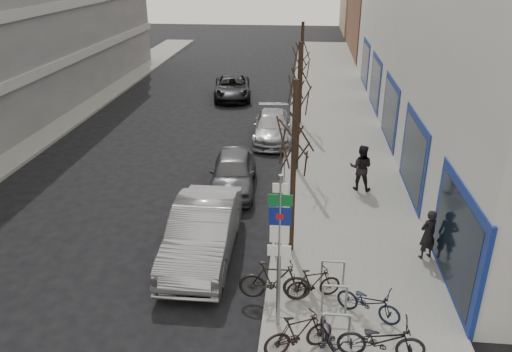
% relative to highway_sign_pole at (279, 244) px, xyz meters
% --- Properties ---
extents(ground, '(120.00, 120.00, 0.00)m').
position_rel_highway_sign_pole_xyz_m(ground, '(-2.40, 0.01, -2.46)').
color(ground, black).
rests_on(ground, ground).
extents(sidewalk_east, '(5.00, 70.00, 0.15)m').
position_rel_highway_sign_pole_xyz_m(sidewalk_east, '(2.10, 10.01, -2.38)').
color(sidewalk_east, slate).
rests_on(sidewalk_east, ground).
extents(brick_building_far, '(12.00, 14.00, 8.00)m').
position_rel_highway_sign_pole_xyz_m(brick_building_far, '(10.60, 40.01, 1.54)').
color(brick_building_far, brown).
rests_on(brick_building_far, ground).
extents(highway_sign_pole, '(0.55, 0.10, 4.20)m').
position_rel_highway_sign_pole_xyz_m(highway_sign_pole, '(0.00, 0.00, 0.00)').
color(highway_sign_pole, gray).
rests_on(highway_sign_pole, ground).
extents(bike_rack, '(0.66, 2.26, 0.83)m').
position_rel_highway_sign_pole_xyz_m(bike_rack, '(1.40, 0.61, -1.80)').
color(bike_rack, gray).
rests_on(bike_rack, sidewalk_east).
extents(tree_near, '(1.80, 1.80, 5.50)m').
position_rel_highway_sign_pole_xyz_m(tree_near, '(0.20, 3.51, 1.65)').
color(tree_near, black).
rests_on(tree_near, ground).
extents(tree_mid, '(1.80, 1.80, 5.50)m').
position_rel_highway_sign_pole_xyz_m(tree_mid, '(0.20, 10.01, 1.65)').
color(tree_mid, black).
rests_on(tree_mid, ground).
extents(tree_far, '(1.80, 1.80, 5.50)m').
position_rel_highway_sign_pole_xyz_m(tree_far, '(0.20, 16.51, 1.65)').
color(tree_far, black).
rests_on(tree_far, ground).
extents(meter_front, '(0.10, 0.08, 1.27)m').
position_rel_highway_sign_pole_xyz_m(meter_front, '(-0.25, 3.01, -1.54)').
color(meter_front, gray).
rests_on(meter_front, sidewalk_east).
extents(meter_mid, '(0.10, 0.08, 1.27)m').
position_rel_highway_sign_pole_xyz_m(meter_mid, '(-0.25, 8.51, -1.54)').
color(meter_mid, gray).
rests_on(meter_mid, sidewalk_east).
extents(meter_back, '(0.10, 0.08, 1.27)m').
position_rel_highway_sign_pole_xyz_m(meter_back, '(-0.25, 14.01, -1.54)').
color(meter_back, gray).
rests_on(meter_back, sidewalk_east).
extents(bike_near_left, '(0.87, 1.97, 1.16)m').
position_rel_highway_sign_pole_xyz_m(bike_near_left, '(1.22, -1.09, -1.73)').
color(bike_near_left, black).
rests_on(bike_near_left, sidewalk_east).
extents(bike_near_right, '(1.78, 1.20, 1.05)m').
position_rel_highway_sign_pole_xyz_m(bike_near_right, '(0.52, -0.87, -1.78)').
color(bike_near_right, black).
rests_on(bike_near_right, sidewalk_east).
extents(bike_mid_curb, '(1.73, 1.19, 1.02)m').
position_rel_highway_sign_pole_xyz_m(bike_mid_curb, '(2.25, 0.53, -1.80)').
color(bike_mid_curb, black).
rests_on(bike_mid_curb, sidewalk_east).
extents(bike_mid_inner, '(1.93, 0.59, 1.17)m').
position_rel_highway_sign_pole_xyz_m(bike_mid_inner, '(-0.15, 1.00, -1.72)').
color(bike_mid_inner, black).
rests_on(bike_mid_inner, sidewalk_east).
extents(bike_far_curb, '(1.99, 0.68, 1.20)m').
position_rel_highway_sign_pole_xyz_m(bike_far_curb, '(2.37, -0.90, -1.71)').
color(bike_far_curb, black).
rests_on(bike_far_curb, sidewalk_east).
extents(bike_far_inner, '(1.58, 0.91, 0.92)m').
position_rel_highway_sign_pole_xyz_m(bike_far_inner, '(0.87, 1.15, -1.85)').
color(bike_far_inner, black).
rests_on(bike_far_inner, sidewalk_east).
extents(parked_car_front, '(1.87, 5.23, 1.72)m').
position_rel_highway_sign_pole_xyz_m(parked_car_front, '(-2.49, 3.08, -1.60)').
color(parked_car_front, '#A0A0A4').
rests_on(parked_car_front, ground).
extents(parked_car_mid, '(2.00, 4.38, 1.46)m').
position_rel_highway_sign_pole_xyz_m(parked_car_mid, '(-2.26, 8.03, -1.73)').
color(parked_car_mid, '#4D4D52').
rests_on(parked_car_mid, ground).
extents(parked_car_back, '(2.11, 4.73, 1.35)m').
position_rel_highway_sign_pole_xyz_m(parked_car_back, '(-1.12, 14.05, -1.78)').
color(parked_car_back, '#9D9DA2').
rests_on(parked_car_back, ground).
extents(lane_car, '(2.93, 5.21, 1.37)m').
position_rel_highway_sign_pole_xyz_m(lane_car, '(-4.30, 21.90, -1.77)').
color(lane_car, black).
rests_on(lane_car, ground).
extents(pedestrian_near, '(0.69, 0.61, 1.59)m').
position_rel_highway_sign_pole_xyz_m(pedestrian_near, '(4.26, 3.46, -1.51)').
color(pedestrian_near, black).
rests_on(pedestrian_near, sidewalk_east).
extents(pedestrian_far, '(0.76, 0.59, 1.85)m').
position_rel_highway_sign_pole_xyz_m(pedestrian_far, '(2.71, 8.18, -1.38)').
color(pedestrian_far, black).
rests_on(pedestrian_far, sidewalk_east).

